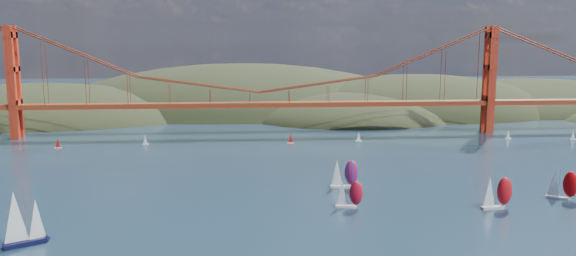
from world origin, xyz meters
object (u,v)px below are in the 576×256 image
at_px(racer_0, 349,193).
at_px(racer_rwb, 344,173).
at_px(racer_2, 562,184).
at_px(sloop_navy, 21,219).
at_px(racer_1, 497,192).

relative_size(racer_0, racer_rwb, 0.86).
bearing_deg(racer_0, racer_rwb, 93.92).
distance_m(racer_0, racer_rwb, 22.15).
distance_m(racer_2, racer_rwb, 67.04).
xyz_separation_m(sloop_navy, racer_0, (83.33, 23.73, -2.37)).
distance_m(racer_0, racer_2, 66.97).
bearing_deg(sloop_navy, racer_1, -22.22).
bearing_deg(racer_1, racer_0, 167.76).
height_order(racer_0, racer_2, racer_2).
bearing_deg(racer_0, racer_2, 13.25).
relative_size(racer_0, racer_1, 0.86).
relative_size(sloop_navy, racer_2, 1.47).
height_order(racer_1, racer_2, racer_1).
height_order(sloop_navy, racer_0, sloop_navy).
xyz_separation_m(racer_1, racer_rwb, (-40.02, 26.58, -0.01)).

